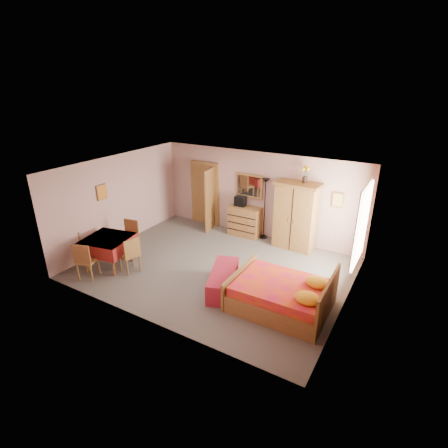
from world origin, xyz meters
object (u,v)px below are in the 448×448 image
Objects in this scene: stereo at (240,201)px; bench at (223,280)px; wardrobe at (295,216)px; chair_north at (128,238)px; bed at (281,288)px; dining_table at (109,252)px; sunflower_vase at (305,174)px; chair_west at (90,244)px; chest_of_drawers at (245,221)px; chair_south at (87,260)px; wall_mirror at (249,186)px; floor_lamp at (265,209)px; chair_east at (129,254)px.

stereo is 3.34m from bench.
chair_north is at bearing -140.77° from wardrobe.
stereo is at bearing 130.34° from bed.
chair_north reaches higher than dining_table.
sunflower_vase is 5.12m from chair_north.
chair_west is (-4.63, -3.54, -1.75)m from sunflower_vase.
stereo reaches higher than chest_of_drawers.
chair_south is at bearing -129.03° from wardrobe.
stereo is at bearing -179.57° from wardrobe.
chair_west is (-5.26, -0.57, -0.05)m from bed.
chest_of_drawers is 4.71m from chair_south.
bed is at bearing -51.72° from chest_of_drawers.
bed reaches higher than chair_west.
stereo is 4.69m from chair_south.
stereo is 0.34× the size of chair_south.
wall_mirror is at bearing 107.27° from bench.
chest_of_drawers is at bearing 108.40° from bench.
chest_of_drawers is 0.90× the size of dining_table.
chest_of_drawers is 0.67× the size of bench.
sunflower_vase is 0.49× the size of chair_south.
bed is at bearing 7.37° from dining_table.
stereo reaches higher than chair_south.
wall_mirror reaches higher than bed.
stereo is at bearing 117.85° from chair_west.
dining_table is (-1.93, -3.55, -0.68)m from stereo.
chair_north is at bearing 92.67° from dining_table.
chair_west is (-2.68, -3.54, -0.66)m from stereo.
wardrobe is at bearing 77.95° from bench.
chair_north is (-2.74, -2.93, -0.45)m from floor_lamp.
wall_mirror reaches higher than dining_table.
dining_table is 1.14× the size of chair_south.
sunflower_vase is at bearing -153.68° from chair_north.
wall_mirror is at bearing 43.84° from chair_south.
bench is (0.99, -2.98, -0.22)m from chest_of_drawers.
chest_of_drawers is 1.01× the size of chair_north.
chair_south is (-3.90, -4.22, -1.70)m from sunflower_vase.
sunflower_vase is (1.95, -0.00, 1.09)m from stereo.
floor_lamp is 0.92× the size of bed.
bench is at bearing 72.82° from chair_west.
wardrobe reaches higher than stereo.
chest_of_drawers is 2.10× the size of sunflower_vase.
bench is 3.17m from dining_table.
dining_table is at bearing -121.79° from chest_of_drawers.
chair_north reaches higher than chair_west.
chair_east is (1.39, 0.05, 0.05)m from chair_west.
bed is 2.13× the size of chair_south.
dining_table is at bearing -133.96° from wardrobe.
bed is (2.38, -2.94, 0.01)m from chest_of_drawers.
chair_south is 1.13× the size of chair_west.
chair_west is (-2.87, -3.51, -0.04)m from chest_of_drawers.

